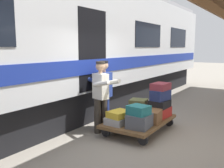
{
  "coord_description": "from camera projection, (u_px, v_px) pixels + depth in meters",
  "views": [
    {
      "loc": [
        -2.11,
        4.99,
        2.03
      ],
      "look_at": [
        1.14,
        0.01,
        1.15
      ],
      "focal_mm": 40.05,
      "sensor_mm": 36.0,
      "label": 1
    }
  ],
  "objects": [
    {
      "name": "ground_plane",
      "position": [
        155.0,
        139.0,
        5.57
      ],
      "size": [
        60.0,
        60.0,
        0.0
      ],
      "primitive_type": "plane",
      "color": "gray"
    },
    {
      "name": "train_car",
      "position": [
        51.0,
        46.0,
        7.0
      ],
      "size": [
        3.02,
        18.48,
        4.0
      ],
      "color": "silver",
      "rests_on": "ground_plane"
    },
    {
      "name": "luggage_cart",
      "position": [
        139.0,
        121.0,
        6.07
      ],
      "size": [
        1.18,
        1.91,
        0.29
      ],
      "color": "brown",
      "rests_on": "ground_plane"
    },
    {
      "name": "suitcase_cream_canvas",
      "position": [
        139.0,
        110.0,
        6.63
      ],
      "size": [
        0.54,
        0.5,
        0.17
      ],
      "primitive_type": "cube",
      "rotation": [
        0.0,
        0.0,
        0.06
      ],
      "color": "beige",
      "rests_on": "luggage_cart"
    },
    {
      "name": "suitcase_slate_roller",
      "position": [
        139.0,
        121.0,
        5.46
      ],
      "size": [
        0.5,
        0.57,
        0.29
      ],
      "primitive_type": "cube",
      "rotation": [
        0.0,
        0.0,
        0.08
      ],
      "color": "#4C515B",
      "rests_on": "luggage_cart"
    },
    {
      "name": "suitcase_brown_leather",
      "position": [
        150.0,
        116.0,
        5.9
      ],
      "size": [
        0.57,
        0.6,
        0.28
      ],
      "primitive_type": "cube",
      "rotation": [
        0.0,
        0.0,
        0.12
      ],
      "color": "brown",
      "rests_on": "luggage_cart"
    },
    {
      "name": "suitcase_maroon_trunk",
      "position": [
        130.0,
        114.0,
        6.19
      ],
      "size": [
        0.42,
        0.56,
        0.19
      ],
      "primitive_type": "cube",
      "rotation": [
        0.0,
        0.0,
        0.0
      ],
      "color": "maroon",
      "rests_on": "luggage_cart"
    },
    {
      "name": "suitcase_red_plastic",
      "position": [
        158.0,
        112.0,
        6.33
      ],
      "size": [
        0.54,
        0.6,
        0.24
      ],
      "primitive_type": "cube",
      "rotation": [
        0.0,
        0.0,
        -0.08
      ],
      "color": "#AD231E",
      "rests_on": "luggage_cart"
    },
    {
      "name": "suitcase_gray_aluminum",
      "position": [
        119.0,
        120.0,
        5.76
      ],
      "size": [
        0.46,
        0.62,
        0.16
      ],
      "primitive_type": "cube",
      "rotation": [
        0.0,
        0.0,
        -0.04
      ],
      "color": "#9EA0A5",
      "rests_on": "luggage_cart"
    },
    {
      "name": "suitcase_black_hardshell",
      "position": [
        160.0,
        104.0,
        6.27
      ],
      "size": [
        0.43,
        0.54,
        0.19
      ],
      "primitive_type": "cube",
      "rotation": [
        0.0,
        0.0,
        -0.04
      ],
      "color": "black",
      "rests_on": "suitcase_red_plastic"
    },
    {
      "name": "suitcase_teal_softside",
      "position": [
        139.0,
        110.0,
        5.4
      ],
      "size": [
        0.48,
        0.44,
        0.2
      ],
      "primitive_type": "cube",
      "rotation": [
        0.0,
        0.0,
        -0.15
      ],
      "color": "#1E666B",
      "rests_on": "suitcase_slate_roller"
    },
    {
      "name": "suitcase_navy_fabric",
      "position": [
        160.0,
        95.0,
        6.24
      ],
      "size": [
        0.4,
        0.57,
        0.26
      ],
      "primitive_type": "cube",
      "rotation": [
        0.0,
        0.0,
        -0.18
      ],
      "color": "navy",
      "rests_on": "suitcase_black_hardshell"
    },
    {
      "name": "suitcase_burgundy_valise",
      "position": [
        161.0,
        86.0,
        6.23
      ],
      "size": [
        0.39,
        0.52,
        0.17
      ],
      "primitive_type": "cube",
      "rotation": [
        0.0,
        0.0,
        -0.06
      ],
      "color": "maroon",
      "rests_on": "suitcase_navy_fabric"
    },
    {
      "name": "suitcase_yellow_case",
      "position": [
        119.0,
        114.0,
        5.68
      ],
      "size": [
        0.47,
        0.55,
        0.14
      ],
      "primitive_type": "cube",
      "rotation": [
        0.0,
        0.0,
        -0.2
      ],
      "color": "gold",
      "rests_on": "suitcase_gray_aluminum"
    },
    {
      "name": "suitcase_olive_duffel",
      "position": [
        139.0,
        103.0,
        6.58
      ],
      "size": [
        0.51,
        0.5,
        0.21
      ],
      "primitive_type": "cube",
      "rotation": [
        0.0,
        0.0,
        0.21
      ],
      "color": "brown",
      "rests_on": "suitcase_cream_canvas"
    },
    {
      "name": "porter_in_overalls",
      "position": [
        103.0,
        92.0,
        6.19
      ],
      "size": [
        0.69,
        0.46,
        1.7
      ],
      "color": "navy",
      "rests_on": "ground_plane"
    },
    {
      "name": "porter_by_door",
      "position": [
        101.0,
        94.0,
        5.88
      ],
      "size": [
        0.72,
        0.54,
        1.7
      ],
      "color": "#332D28",
      "rests_on": "ground_plane"
    }
  ]
}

